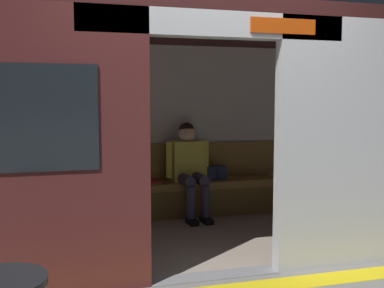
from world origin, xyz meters
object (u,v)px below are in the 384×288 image
train_car (173,97)px  person_seated (189,164)px  grab_pole_door (147,146)px  bench_seat (164,190)px  book (153,181)px  handbag (215,173)px

train_car → person_seated: 1.23m
person_seated → grab_pole_door: size_ratio=0.55×
bench_seat → grab_pole_door: 1.82m
person_seated → book: 0.49m
bench_seat → grab_pole_door: size_ratio=1.42×
handbag → bench_seat: bearing=3.5°
bench_seat → person_seated: person_seated is taller
train_car → bench_seat: bearing=-95.2°
train_car → book: (0.05, -0.92, -1.02)m
train_car → handbag: 1.54m
bench_seat → handbag: size_ratio=11.50×
person_seated → handbag: person_seated is taller
book → grab_pole_door: (0.35, 1.63, 0.60)m
grab_pole_door → train_car: bearing=-119.3°
bench_seat → handbag: handbag is taller
train_car → handbag: size_ratio=24.62×
train_car → person_seated: size_ratio=5.50×
grab_pole_door → bench_seat: bearing=-106.6°
bench_seat → book: book is taller
person_seated → book: person_seated is taller
bench_seat → person_seated: size_ratio=2.57×
grab_pole_door → handbag: bearing=-125.3°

